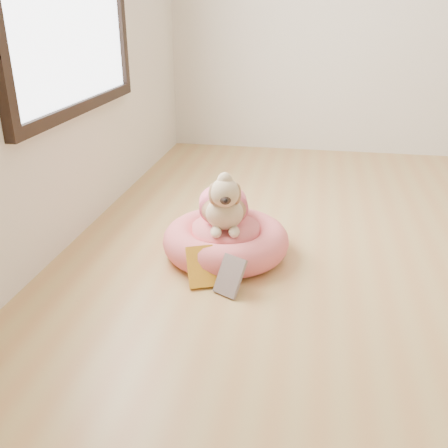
% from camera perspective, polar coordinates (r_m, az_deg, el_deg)
% --- Properties ---
extents(pet_bed, '(0.63, 0.63, 0.16)m').
position_cam_1_polar(pet_bed, '(2.48, 0.21, -1.91)').
color(pet_bed, '#EF5D6D').
rests_on(pet_bed, floor).
extents(dog, '(0.38, 0.48, 0.31)m').
position_cam_1_polar(dog, '(2.40, -0.03, 3.35)').
color(dog, brown).
rests_on(dog, pet_bed).
extents(book_yellow, '(0.16, 0.17, 0.17)m').
position_cam_1_polar(book_yellow, '(2.23, -2.62, -4.90)').
color(book_yellow, yellow).
rests_on(book_yellow, floor).
extents(book_white, '(0.15, 0.15, 0.16)m').
position_cam_1_polar(book_white, '(2.16, 0.70, -5.96)').
color(book_white, silver).
rests_on(book_white, floor).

